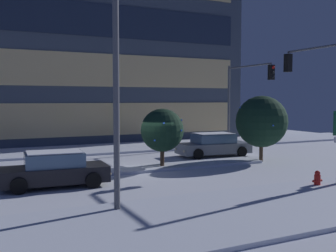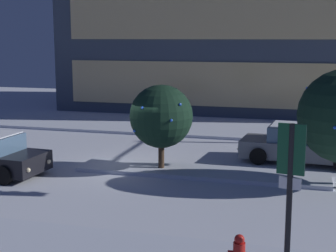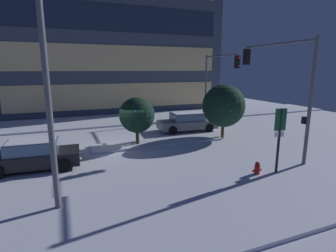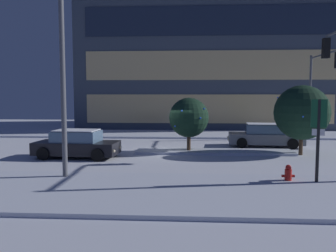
# 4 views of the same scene
# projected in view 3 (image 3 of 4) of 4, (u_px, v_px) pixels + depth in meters

# --- Properties ---
(ground) EXTENTS (52.00, 52.00, 0.00)m
(ground) POSITION_uv_depth(u_px,v_px,m) (121.00, 147.00, 17.29)
(ground) COLOR silver
(curb_strip_near) EXTENTS (52.00, 5.20, 0.14)m
(curb_strip_near) POSITION_uv_depth(u_px,v_px,m) (176.00, 213.00, 9.27)
(curb_strip_near) COLOR silver
(curb_strip_near) RESTS_ON ground
(curb_strip_far) EXTENTS (52.00, 5.20, 0.14)m
(curb_strip_far) POSITION_uv_depth(u_px,v_px,m) (101.00, 121.00, 25.28)
(curb_strip_far) COLOR silver
(curb_strip_far) RESTS_ON ground
(median_strip) EXTENTS (9.00, 1.80, 0.14)m
(median_strip) POSITION_uv_depth(u_px,v_px,m) (159.00, 142.00, 18.13)
(median_strip) COLOR silver
(median_strip) RESTS_ON ground
(car_near) EXTENTS (4.57, 2.28, 1.49)m
(car_near) POSITION_uv_depth(u_px,v_px,m) (33.00, 155.00, 13.41)
(car_near) COLOR black
(car_near) RESTS_ON ground
(car_far) EXTENTS (4.89, 2.42, 1.49)m
(car_far) POSITION_uv_depth(u_px,v_px,m) (187.00, 122.00, 21.75)
(car_far) COLOR slate
(car_far) RESTS_ON ground
(traffic_light_corner_far_right) EXTENTS (0.32, 5.33, 6.28)m
(traffic_light_corner_far_right) POSITION_uv_depth(u_px,v_px,m) (218.00, 74.00, 24.56)
(traffic_light_corner_far_right) COLOR #565960
(traffic_light_corner_far_right) RESTS_ON ground
(traffic_light_corner_near_right) EXTENTS (0.32, 5.50, 6.50)m
(traffic_light_corner_near_right) POSITION_uv_depth(u_px,v_px,m) (281.00, 77.00, 14.77)
(traffic_light_corner_near_right) COLOR #565960
(traffic_light_corner_near_right) RESTS_ON ground
(street_lamp_arched) EXTENTS (0.56, 3.07, 8.42)m
(street_lamp_arched) POSITION_uv_depth(u_px,v_px,m) (44.00, 55.00, 9.08)
(street_lamp_arched) COLOR #565960
(street_lamp_arched) RESTS_ON ground
(fire_hydrant) EXTENTS (0.48, 0.26, 0.74)m
(fire_hydrant) POSITION_uv_depth(u_px,v_px,m) (257.00, 169.00, 12.48)
(fire_hydrant) COLOR red
(fire_hydrant) RESTS_ON ground
(parking_info_sign) EXTENTS (0.55, 0.16, 3.20)m
(parking_info_sign) POSITION_uv_depth(u_px,v_px,m) (279.00, 133.00, 12.34)
(parking_info_sign) COLOR black
(parking_info_sign) RESTS_ON ground
(decorated_tree_median) EXTENTS (2.29, 2.29, 3.19)m
(decorated_tree_median) POSITION_uv_depth(u_px,v_px,m) (137.00, 115.00, 17.17)
(decorated_tree_median) COLOR #473323
(decorated_tree_median) RESTS_ON ground
(decorated_tree_left_of_median) EXTENTS (3.04, 3.04, 3.89)m
(decorated_tree_left_of_median) POSITION_uv_depth(u_px,v_px,m) (224.00, 106.00, 19.00)
(decorated_tree_left_of_median) COLOR #473323
(decorated_tree_left_of_median) RESTS_ON ground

